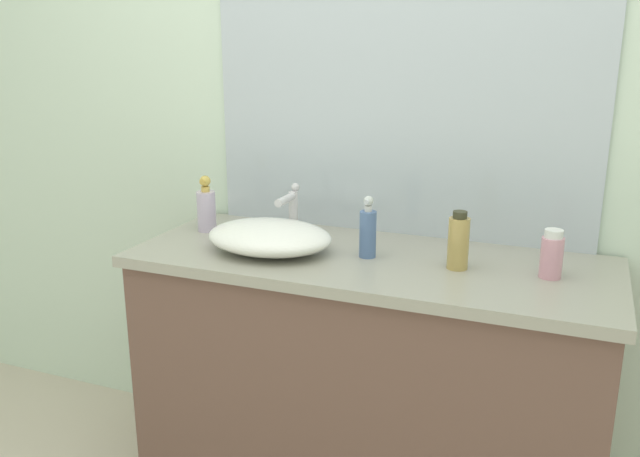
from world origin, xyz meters
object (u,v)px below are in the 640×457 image
perfume_bottle (458,242)px  sink_basin (270,237)px  soap_dispenser (206,208)px  lotion_bottle (368,231)px  spray_can (552,255)px

perfume_bottle → sink_basin: bearing=-174.4°
sink_basin → soap_dispenser: soap_dispenser is taller
soap_dispenser → perfume_bottle: (0.89, -0.07, -0.00)m
sink_basin → perfume_bottle: size_ratio=2.34×
sink_basin → lotion_bottle: bearing=11.4°
spray_can → lotion_bottle: bearing=-178.2°
soap_dispenser → perfume_bottle: 0.89m
lotion_bottle → spray_can: 0.53m
perfume_bottle → spray_can: perfume_bottle is taller
lotion_bottle → perfume_bottle: bearing=-0.9°
soap_dispenser → spray_can: (1.14, -0.05, -0.02)m
soap_dispenser → perfume_bottle: bearing=-4.7°
lotion_bottle → soap_dispenser: bearing=173.6°
perfume_bottle → soap_dispenser: bearing=175.3°
lotion_bottle → perfume_bottle: size_ratio=1.12×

